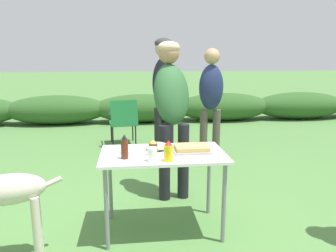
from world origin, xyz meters
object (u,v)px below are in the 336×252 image
mustard_bottle (168,151)px  beer_bottle (153,148)px  folding_table (163,161)px  mixing_bowl (157,146)px  standing_person_in_red_jacket (171,101)px  standing_person_with_beanie (211,95)px  standing_person_in_navy_coat (164,85)px  camp_chair_green_behind_table (123,120)px  dog (2,197)px  plate_stack (131,150)px  paper_cup_stack (152,154)px  food_tray (192,149)px  bbq_sauce_bottle (125,147)px

mustard_bottle → beer_bottle: 0.22m
folding_table → mixing_bowl: (-0.04, 0.12, 0.11)m
standing_person_in_red_jacket → standing_person_with_beanie: standing_person_in_red_jacket is taller
standing_person_in_navy_coat → camp_chair_green_behind_table: standing_person_in_navy_coat is taller
standing_person_with_beanie → dog: size_ratio=2.00×
beer_bottle → camp_chair_green_behind_table: 3.04m
dog → camp_chair_green_behind_table: (0.84, 3.31, -0.08)m
plate_stack → paper_cup_stack: (0.18, -0.28, 0.04)m
food_tray → beer_bottle: beer_bottle is taller
folding_table → mixing_bowl: 0.16m
folding_table → food_tray: bearing=3.6°
mixing_bowl → food_tray: bearing=-18.2°
mixing_bowl → standing_person_in_navy_coat: 1.71m
folding_table → dog: (-1.25, -0.35, -0.12)m
food_tray → standing_person_with_beanie: bearing=71.3°
dog → bbq_sauce_bottle: bearing=-89.8°
mixing_bowl → paper_cup_stack: bearing=-101.4°
beer_bottle → standing_person_in_red_jacket: 0.92m
mustard_bottle → camp_chair_green_behind_table: size_ratio=0.21×
mustard_bottle → mixing_bowl: bearing=100.3°
folding_table → food_tray: (0.26, 0.02, 0.10)m
mixing_bowl → standing_person_with_beanie: bearing=61.9°
standing_person_in_red_jacket → folding_table: bearing=-108.8°
mixing_bowl → beer_bottle: (-0.05, -0.16, 0.03)m
bbq_sauce_bottle → mustard_bottle: 0.37m
standing_person_with_beanie → food_tray: bearing=-111.1°
food_tray → dog: bearing=-166.3°
folding_table → bbq_sauce_bottle: bbq_sauce_bottle is taller
beer_bottle → standing_person_in_navy_coat: 1.87m
folding_table → standing_person_with_beanie: bearing=64.5°
bbq_sauce_bottle → standing_person_with_beanie: (1.21, 1.97, 0.18)m
standing_person_in_navy_coat → standing_person_with_beanie: (0.69, 0.08, -0.16)m
mixing_bowl → mustard_bottle: 0.36m
mixing_bowl → paper_cup_stack: size_ratio=1.84×
paper_cup_stack → camp_chair_green_behind_table: size_ratio=0.14×
plate_stack → dog: bearing=-156.6°
paper_cup_stack → standing_person_in_navy_coat: 2.03m
food_tray → plate_stack: bearing=174.7°
beer_bottle → bbq_sauce_bottle: bearing=-162.3°
folding_table → dog: dog is taller
folding_table → plate_stack: 0.31m
mixing_bowl → dog: (-1.21, -0.47, -0.23)m
standing_person_in_navy_coat → camp_chair_green_behind_table: 1.51m
dog → plate_stack: bearing=-80.3°
standing_person_with_beanie → dog: bearing=-136.5°
standing_person_in_navy_coat → mustard_bottle: bearing=-96.8°
mixing_bowl → standing_person_with_beanie: (0.92, 1.73, 0.25)m
folding_table → camp_chair_green_behind_table: camp_chair_green_behind_table is taller
plate_stack → standing_person_in_red_jacket: bearing=57.7°
folding_table → standing_person_with_beanie: size_ratio=0.65×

